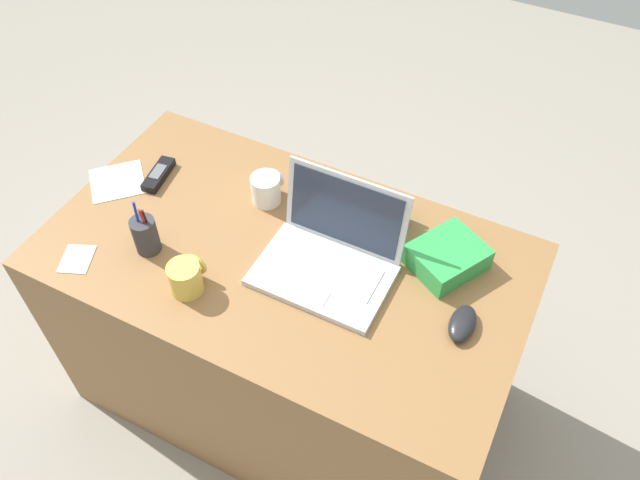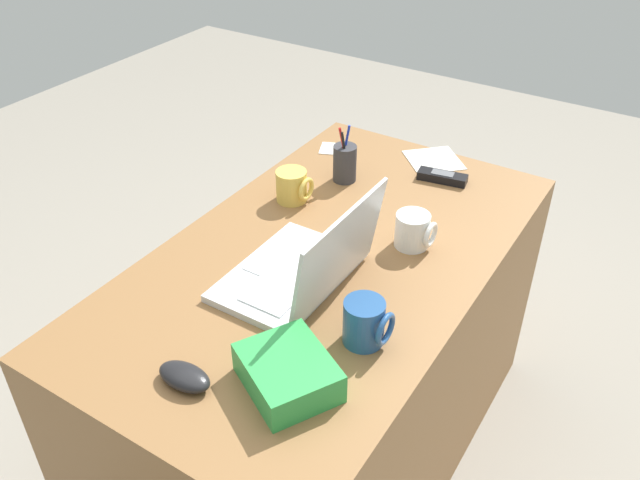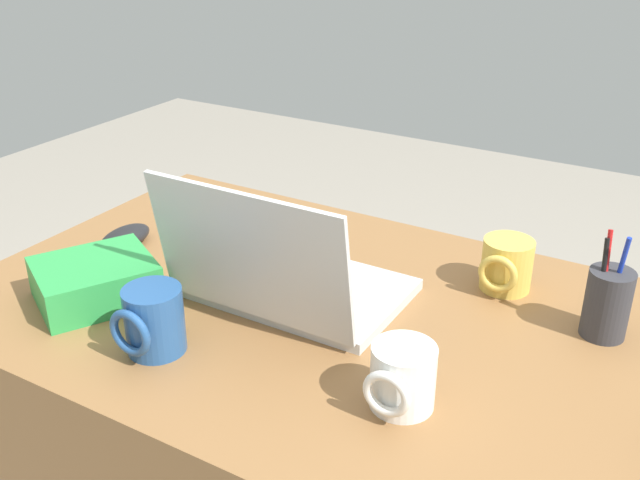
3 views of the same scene
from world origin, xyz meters
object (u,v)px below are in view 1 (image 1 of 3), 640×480
object	(u,v)px
computer_mouse	(462,324)
snack_bag	(447,257)
coffee_mug_white	(267,188)
coffee_mug_tall	(392,214)
cordless_phone	(159,175)
pen_holder	(145,235)
coffee_mug_spare	(186,277)
laptop	(330,255)

from	to	relation	value
computer_mouse	snack_bag	size ratio (longest dim) A/B	0.63
coffee_mug_white	coffee_mug_tall	distance (m)	0.36
computer_mouse	coffee_mug_tall	world-z (taller)	coffee_mug_tall
coffee_mug_tall	computer_mouse	bearing A→B (deg)	-39.46
cordless_phone	snack_bag	distance (m)	0.87
pen_holder	snack_bag	distance (m)	0.78
pen_holder	snack_bag	xyz separation A→B (m)	(0.72, 0.30, -0.02)
cordless_phone	coffee_mug_spare	bearing A→B (deg)	-43.77
coffee_mug_white	coffee_mug_spare	distance (m)	0.36
computer_mouse	coffee_mug_spare	world-z (taller)	coffee_mug_spare
laptop	coffee_mug_tall	distance (m)	0.22
computer_mouse	cordless_phone	xyz separation A→B (m)	(-0.96, 0.10, -0.00)
coffee_mug_tall	coffee_mug_spare	bearing A→B (deg)	-131.04
computer_mouse	coffee_mug_white	xyz separation A→B (m)	(-0.63, 0.17, 0.03)
computer_mouse	laptop	bearing A→B (deg)	174.57
computer_mouse	coffee_mug_tall	bearing A→B (deg)	139.17
coffee_mug_white	snack_bag	distance (m)	0.53
coffee_mug_tall	snack_bag	world-z (taller)	coffee_mug_tall
coffee_mug_white	cordless_phone	bearing A→B (deg)	-168.65
laptop	pen_holder	distance (m)	0.48
pen_holder	computer_mouse	bearing A→B (deg)	9.44
laptop	cordless_phone	size ratio (longest dim) A/B	2.39
coffee_mug_tall	coffee_mug_spare	size ratio (longest dim) A/B	1.03
pen_holder	snack_bag	bearing A→B (deg)	22.82
laptop	snack_bag	bearing A→B (deg)	27.80
computer_mouse	snack_bag	world-z (taller)	snack_bag
coffee_mug_tall	cordless_phone	distance (m)	0.70
pen_holder	snack_bag	world-z (taller)	pen_holder
computer_mouse	coffee_mug_white	distance (m)	0.65
computer_mouse	coffee_mug_spare	size ratio (longest dim) A/B	1.19
coffee_mug_white	cordless_phone	size ratio (longest dim) A/B	0.67
laptop	coffee_mug_tall	world-z (taller)	laptop
coffee_mug_spare	pen_holder	distance (m)	0.18
laptop	coffee_mug_spare	bearing A→B (deg)	-141.87
computer_mouse	coffee_mug_spare	xyz separation A→B (m)	(-0.65, -0.20, 0.03)
cordless_phone	snack_bag	bearing A→B (deg)	4.46
coffee_mug_spare	cordless_phone	xyz separation A→B (m)	(-0.31, 0.30, -0.03)
coffee_mug_tall	cordless_phone	size ratio (longest dim) A/B	0.68
coffee_mug_white	pen_holder	distance (m)	0.36
laptop	coffee_mug_white	distance (m)	0.30
coffee_mug_tall	snack_bag	size ratio (longest dim) A/B	0.55
coffee_mug_tall	pen_holder	world-z (taller)	pen_holder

